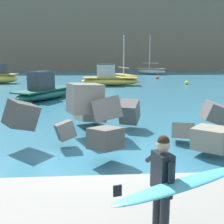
# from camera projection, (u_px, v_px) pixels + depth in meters

# --- Properties ---
(ground_plane) EXTENTS (400.00, 400.00, 0.00)m
(ground_plane) POSITION_uv_depth(u_px,v_px,m) (99.00, 159.00, 8.98)
(ground_plane) COLOR #2D6B84
(breakwater_jetty) EXTENTS (29.20, 7.41, 2.14)m
(breakwater_jetty) POSITION_uv_depth(u_px,v_px,m) (36.00, 119.00, 10.45)
(breakwater_jetty) COLOR slate
(breakwater_jetty) RESTS_ON ground
(surfer_with_board) EXTENTS (2.11, 1.37, 1.78)m
(surfer_with_board) POSITION_uv_depth(u_px,v_px,m) (167.00, 184.00, 4.33)
(surfer_with_board) COLOR black
(surfer_with_board) RESTS_ON walkway_path
(boat_near_left) EXTENTS (3.26, 6.42, 5.88)m
(boat_near_left) POSITION_uv_depth(u_px,v_px,m) (125.00, 77.00, 37.93)
(boat_near_left) COLOR #EAC64C
(boat_near_left) RESTS_ON ground
(boat_near_centre) EXTENTS (5.16, 4.87, 6.70)m
(boat_near_centre) POSITION_uv_depth(u_px,v_px,m) (151.00, 71.00, 49.55)
(boat_near_centre) COLOR beige
(boat_near_centre) RESTS_ON ground
(boat_mid_centre) EXTENTS (4.53, 6.12, 2.10)m
(boat_mid_centre) POSITION_uv_depth(u_px,v_px,m) (45.00, 91.00, 21.15)
(boat_mid_centre) COLOR #1E6656
(boat_mid_centre) RESTS_ON ground
(boat_mid_right) EXTENTS (6.51, 2.45, 2.36)m
(boat_mid_right) POSITION_uv_depth(u_px,v_px,m) (110.00, 79.00, 31.08)
(boat_mid_right) COLOR #EAC64C
(boat_mid_right) RESTS_ON ground
(mooring_buoy_middle) EXTENTS (0.44, 0.44, 0.44)m
(mooring_buoy_middle) POSITION_uv_depth(u_px,v_px,m) (187.00, 83.00, 31.85)
(mooring_buoy_middle) COLOR yellow
(mooring_buoy_middle) RESTS_ON ground
(mooring_buoy_outer) EXTENTS (0.44, 0.44, 0.44)m
(mooring_buoy_outer) POSITION_uv_depth(u_px,v_px,m) (157.00, 78.00, 39.45)
(mooring_buoy_outer) COLOR #E54C1E
(mooring_buoy_outer) RESTS_ON ground
(headland_bluff) EXTENTS (99.90, 42.36, 16.34)m
(headland_bluff) POSITION_uv_depth(u_px,v_px,m) (118.00, 37.00, 79.40)
(headland_bluff) COLOR #756651
(headland_bluff) RESTS_ON ground
(station_building_central) EXTENTS (7.89, 4.97, 5.15)m
(station_building_central) POSITION_uv_depth(u_px,v_px,m) (124.00, 0.00, 81.32)
(station_building_central) COLOR beige
(station_building_central) RESTS_ON headland_bluff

